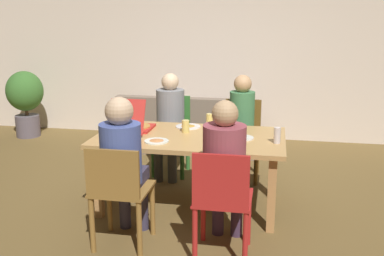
{
  "coord_description": "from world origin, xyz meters",
  "views": [
    {
      "loc": [
        0.77,
        -4.02,
        1.85
      ],
      "look_at": [
        0.0,
        0.1,
        0.78
      ],
      "focal_mm": 41.59,
      "sensor_mm": 36.0,
      "label": 1
    }
  ],
  "objects": [
    {
      "name": "ground_plane",
      "position": [
        0.0,
        0.0,
        0.0
      ],
      "size": [
        20.0,
        20.0,
        0.0
      ],
      "primitive_type": "plane",
      "color": "brown"
    },
    {
      "name": "back_wall",
      "position": [
        0.0,
        2.7,
        1.3
      ],
      "size": [
        7.8,
        0.12,
        2.61
      ],
      "primitive_type": "cube",
      "color": "silver",
      "rests_on": "ground"
    },
    {
      "name": "dining_table",
      "position": [
        0.0,
        0.0,
        0.65
      ],
      "size": [
        1.79,
        0.99,
        0.73
      ],
      "color": "tan",
      "rests_on": "ground"
    },
    {
      "name": "chair_0",
      "position": [
        -0.4,
        -0.9,
        0.49
      ],
      "size": [
        0.45,
        0.44,
        0.87
      ],
      "color": "olive",
      "rests_on": "ground"
    },
    {
      "name": "person_0",
      "position": [
        -0.4,
        -0.77,
        0.74
      ],
      "size": [
        0.33,
        0.48,
        1.24
      ],
      "color": "#38344B",
      "rests_on": "ground"
    },
    {
      "name": "chair_1",
      "position": [
        -0.4,
        0.96,
        0.48
      ],
      "size": [
        0.41,
        0.41,
        0.91
      ],
      "color": "#357430",
      "rests_on": "ground"
    },
    {
      "name": "person_1",
      "position": [
        -0.4,
        0.83,
        0.71
      ],
      "size": [
        0.32,
        0.5,
        1.2
      ],
      "color": "#3D4143",
      "rests_on": "ground"
    },
    {
      "name": "chair_2",
      "position": [
        0.43,
        0.96,
        0.48
      ],
      "size": [
        0.44,
        0.45,
        0.89
      ],
      "color": "brown",
      "rests_on": "ground"
    },
    {
      "name": "person_2",
      "position": [
        0.43,
        0.8,
        0.7
      ],
      "size": [
        0.28,
        0.53,
        1.21
      ],
      "color": "#2D303E",
      "rests_on": "ground"
    },
    {
      "name": "chair_3",
      "position": [
        0.43,
        -0.94,
        0.51
      ],
      "size": [
        0.43,
        0.45,
        0.9
      ],
      "color": "red",
      "rests_on": "ground"
    },
    {
      "name": "person_3",
      "position": [
        0.43,
        -0.79,
        0.73
      ],
      "size": [
        0.32,
        0.54,
        1.24
      ],
      "color": "#3E2B42",
      "rests_on": "ground"
    },
    {
      "name": "pizza_box_0",
      "position": [
        -0.59,
        0.1,
        0.77
      ],
      "size": [
        0.35,
        0.49,
        0.34
      ],
      "color": "red",
      "rests_on": "dining_table"
    },
    {
      "name": "plate_0",
      "position": [
        -0.26,
        -0.26,
        0.74
      ],
      "size": [
        0.22,
        0.22,
        0.03
      ],
      "color": "white",
      "rests_on": "dining_table"
    },
    {
      "name": "plate_1",
      "position": [
        0.5,
        -0.01,
        0.73
      ],
      "size": [
        0.21,
        0.21,
        0.01
      ],
      "color": "white",
      "rests_on": "dining_table"
    },
    {
      "name": "plate_2",
      "position": [
        -0.08,
        0.32,
        0.74
      ],
      "size": [
        0.26,
        0.26,
        0.03
      ],
      "color": "white",
      "rests_on": "dining_table"
    },
    {
      "name": "drinking_glass_0",
      "position": [
        0.82,
        -0.1,
        0.8
      ],
      "size": [
        0.06,
        0.06,
        0.14
      ],
      "primitive_type": "cylinder",
      "color": "silver",
      "rests_on": "dining_table"
    },
    {
      "name": "drinking_glass_1",
      "position": [
        -0.07,
        0.12,
        0.79
      ],
      "size": [
        0.07,
        0.07,
        0.12
      ],
      "primitive_type": "cylinder",
      "color": "#E1C768",
      "rests_on": "dining_table"
    },
    {
      "name": "drinking_glass_2",
      "position": [
        0.13,
        0.4,
        0.79
      ],
      "size": [
        0.07,
        0.07,
        0.13
      ],
      "primitive_type": "cylinder",
      "color": "#E1C865",
      "rests_on": "dining_table"
    },
    {
      "name": "drinking_glass_3",
      "position": [
        0.42,
        -0.29,
        0.79
      ],
      "size": [
        0.07,
        0.07,
        0.12
      ],
      "primitive_type": "cylinder",
      "color": "#E5C95C",
      "rests_on": "dining_table"
    },
    {
      "name": "couch",
      "position": [
        -0.37,
        1.92,
        0.29
      ],
      "size": [
        1.91,
        0.87,
        0.79
      ],
      "color": "#816E5E",
      "rests_on": "ground"
    },
    {
      "name": "potted_plant",
      "position": [
        -2.98,
        2.1,
        0.61
      ],
      "size": [
        0.55,
        0.55,
        1.02
      ],
      "color": "#5F5560",
      "rests_on": "ground"
    }
  ]
}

